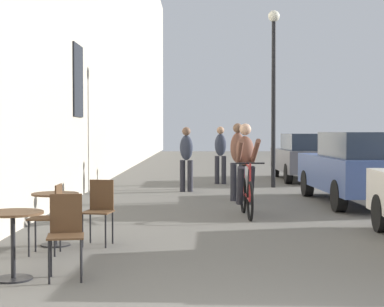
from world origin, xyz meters
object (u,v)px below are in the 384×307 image
cafe_chair_mid_toward_street (51,214)px  cafe_chair_mid_toward_wall (99,207)px  cafe_table_near (13,231)px  parked_car_third (307,156)px  pedestrian_mid (186,155)px  parked_car_second (361,167)px  cyclist_on_bicycle (246,172)px  cafe_table_mid (55,208)px  pedestrian_far (220,152)px  street_lamp (274,75)px  pedestrian_near (238,157)px  cafe_chair_near_toward_street (66,230)px

cafe_chair_mid_toward_street → cafe_chair_mid_toward_wall: 0.85m
cafe_table_near → parked_car_third: (5.44, 13.23, 0.25)m
cafe_chair_mid_toward_street → pedestrian_mid: (1.60, 8.17, 0.42)m
cafe_chair_mid_toward_wall → parked_car_second: (4.88, 4.83, 0.28)m
cyclist_on_bicycle → parked_car_second: bearing=34.7°
cafe_table_mid → parked_car_second: bearing=41.9°
pedestrian_far → street_lamp: (1.43, -1.09, 2.15)m
pedestrian_far → parked_car_second: pedestrian_far is taller
cafe_chair_mid_toward_street → street_lamp: (4.00, 9.42, 2.59)m
parked_car_third → cafe_chair_mid_toward_street: bearing=-114.3°
pedestrian_near → cafe_table_mid: bearing=-117.7°
pedestrian_near → cafe_chair_mid_toward_wall: bearing=-112.9°
cafe_chair_near_toward_street → parked_car_second: (4.93, 6.79, 0.28)m
cyclist_on_bicycle → pedestrian_mid: bearing=104.8°
street_lamp → parked_car_second: bearing=-70.4°
pedestrian_far → street_lamp: street_lamp is taller
cafe_table_near → parked_car_second: size_ratio=0.16×
cafe_table_near → pedestrian_mid: (1.67, 9.54, 0.42)m
pedestrian_near → parked_car_third: bearing=66.1°
pedestrian_near → street_lamp: (1.21, 3.37, 2.12)m
cafe_table_near → pedestrian_near: pedestrian_near is taller
pedestrian_far → parked_car_third: pedestrian_far is taller
cafe_table_near → cafe_table_mid: bearing=90.0°
cafe_table_near → pedestrian_near: size_ratio=0.41×
cafe_chair_mid_toward_street → pedestrian_near: pedestrian_near is taller
pedestrian_mid → parked_car_second: (3.80, -2.67, -0.14)m
parked_car_second → parked_car_third: bearing=90.2°
cafe_chair_near_toward_street → cafe_table_mid: cafe_chair_near_toward_street is taller
pedestrian_far → cafe_chair_near_toward_street: bearing=-100.1°
cafe_table_near → street_lamp: bearing=69.3°
cyclist_on_bicycle → pedestrian_near: bearing=89.8°
cafe_table_near → cafe_chair_mid_toward_street: bearing=86.8°
pedestrian_mid → pedestrian_far: size_ratio=0.98×
cafe_chair_near_toward_street → cafe_table_near: bearing=-172.1°
pedestrian_near → cafe_table_near: bearing=-111.1°
pedestrian_mid → parked_car_third: (3.77, 3.69, -0.17)m
parked_car_third → street_lamp: bearing=-119.2°
pedestrian_near → pedestrian_mid: (-1.19, 2.13, -0.04)m
cafe_chair_mid_toward_street → parked_car_third: bearing=65.7°
cafe_chair_mid_toward_street → pedestrian_mid: bearing=79.0°
street_lamp → cafe_chair_mid_toward_street: bearing=-113.0°
pedestrian_near → street_lamp: bearing=70.2°
cafe_table_mid → pedestrian_near: size_ratio=0.41×
pedestrian_far → pedestrian_mid: bearing=-112.6°
cafe_chair_mid_toward_street → pedestrian_mid: 8.34m
cafe_chair_mid_toward_street → pedestrian_far: (2.57, 10.51, 0.44)m
cafe_table_mid → parked_car_third: parked_car_third is taller
pedestrian_mid → pedestrian_far: 2.53m
cyclist_on_bicycle → street_lamp: size_ratio=0.36×
cafe_table_mid → parked_car_second: parked_car_second is taller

